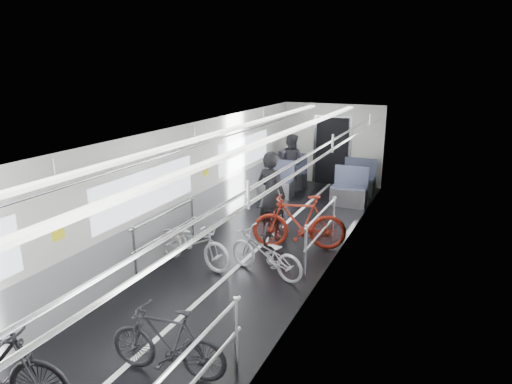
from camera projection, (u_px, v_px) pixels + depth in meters
car_shell at (264, 190)px, 9.03m from camera, size 3.02×14.01×2.41m
bike_left_far at (193, 242)px, 8.21m from camera, size 1.78×0.90×0.89m
bike_right_near at (167, 342)px, 5.29m from camera, size 1.51×0.59×0.88m
bike_right_mid at (265, 253)px, 7.83m from camera, size 1.60×0.89×0.80m
bike_right_far at (299, 222)px, 8.91m from camera, size 1.90×1.04×1.10m
bike_aisle at (275, 221)px, 9.43m from camera, size 0.73×1.60×0.81m
person_standing at (271, 195)px, 9.43m from camera, size 0.76×0.59×1.84m
person_seated at (291, 162)px, 13.02m from camera, size 0.87×0.73×1.63m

